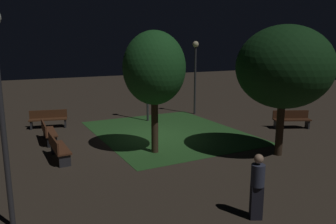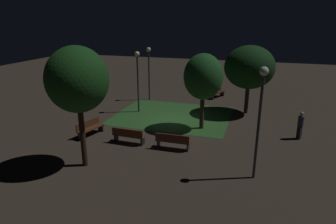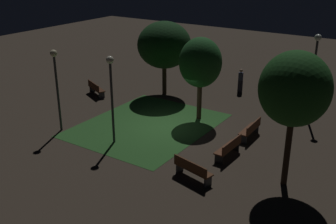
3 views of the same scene
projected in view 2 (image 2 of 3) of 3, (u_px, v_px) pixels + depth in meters
The scene contains 13 objects.
ground_plane at pixel (173, 120), 19.64m from camera, with size 60.00×60.00×0.00m, color #3D3328.
grass_lawn at pixel (173, 115), 20.62m from camera, with size 7.85×6.39×0.01m, color #2D6028.
bench_front_right at pixel (128, 135), 15.94m from camera, with size 1.81×0.54×0.88m.
bench_corner at pixel (173, 141), 15.22m from camera, with size 1.81×0.51×0.88m.
bench_near_trees at pixel (216, 92), 25.13m from camera, with size 1.20×1.83×0.88m.
bench_path_side at pixel (90, 127), 17.05m from camera, with size 0.87×1.86×0.88m.
tree_left_canopy at pixel (77, 80), 12.48m from camera, with size 2.69×2.69×5.49m.
tree_lawn_side at pixel (249, 67), 20.20m from camera, with size 3.44×3.44×4.79m.
tree_tall_center at pixel (203, 77), 17.28m from camera, with size 2.33×2.33×4.61m.
lamp_post_path_center at pixel (261, 106), 11.67m from camera, with size 0.36×0.36×4.79m.
lamp_post_near_wall at pixel (138, 71), 20.57m from camera, with size 0.36×0.36×4.35m.
lamp_post_plaza_east at pixel (149, 64), 23.69m from camera, with size 0.36×0.36×4.31m.
pedestrian at pixel (300, 125), 16.42m from camera, with size 0.32×0.34×1.61m.
Camera 2 is at (5.24, -17.76, 6.58)m, focal length 31.47 mm.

